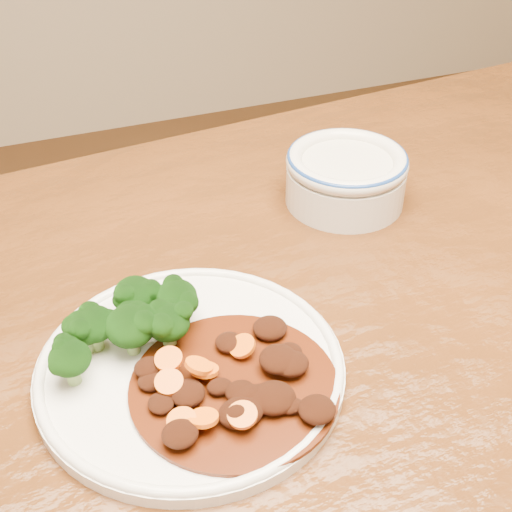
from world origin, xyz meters
name	(u,v)px	position (x,y,z in m)	size (l,w,h in m)	color
dining_table	(343,404)	(0.00, 0.00, 0.67)	(1.58, 1.05, 0.75)	#51280E
dinner_plate	(190,367)	(-0.15, 0.02, 0.76)	(0.27, 0.27, 0.02)	white
broccoli_florets	(126,321)	(-0.19, 0.06, 0.79)	(0.14, 0.10, 0.05)	#779F52
mince_stew	(240,385)	(-0.12, -0.03, 0.77)	(0.17, 0.17, 0.03)	#481707
dip_bowl	(346,175)	(0.10, 0.22, 0.79)	(0.14, 0.14, 0.06)	beige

